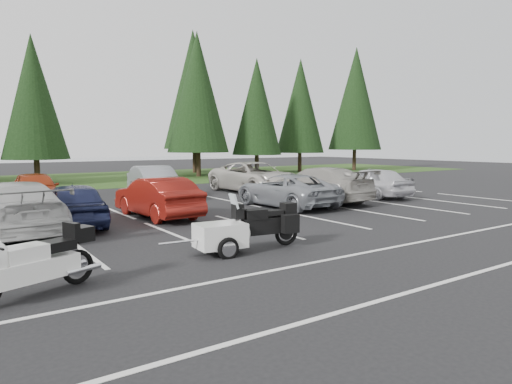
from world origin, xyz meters
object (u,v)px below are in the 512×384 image
object	(u,v)px
car_near_7	(318,184)
car_far_2	(35,189)
car_near_8	(372,182)
car_far_3	(155,182)
car_near_3	(12,208)
car_near_4	(74,204)
adventure_motorcycle	(261,220)
cargo_trailer	(220,239)
touring_motorcycle	(33,256)
car_near_6	(286,190)
car_near_5	(157,197)
car_far_4	(255,177)

from	to	relation	value
car_near_7	car_far_2	world-z (taller)	car_near_7
car_near_8	car_far_2	xyz separation A→B (m)	(-14.47, 5.63, -0.01)
car_far_2	car_far_3	bearing A→B (deg)	0.46
car_near_3	car_near_4	world-z (taller)	car_near_3
car_far_3	adventure_motorcycle	world-z (taller)	car_far_3
car_far_2	car_near_3	bearing A→B (deg)	-101.72
car_near_4	cargo_trailer	world-z (taller)	car_near_4
car_near_7	touring_motorcycle	distance (m)	14.60
car_near_3	car_near_8	distance (m)	16.04
car_far_3	touring_motorcycle	distance (m)	14.39
car_near_3	car_near_7	size ratio (longest dim) A/B	0.99
car_near_4	car_far_2	world-z (taller)	car_far_2
car_near_8	car_near_3	bearing A→B (deg)	6.06
car_far_2	touring_motorcycle	bearing A→B (deg)	-96.64
car_near_6	touring_motorcycle	bearing A→B (deg)	30.32
car_near_3	car_near_5	xyz separation A→B (m)	(4.72, 0.69, -0.06)
car_near_8	car_far_3	distance (m)	10.70
cargo_trailer	touring_motorcycle	bearing A→B (deg)	-164.54
car_far_3	car_near_7	bearing A→B (deg)	-39.18
touring_motorcycle	car_far_2	bearing A→B (deg)	60.80
car_near_3	cargo_trailer	size ratio (longest dim) A/B	3.23
touring_motorcycle	cargo_trailer	xyz separation A→B (m)	(4.16, 0.78, -0.33)
car_near_7	car_far_4	world-z (taller)	car_far_4
car_near_8	adventure_motorcycle	xyz separation A→B (m)	(-11.04, -6.17, -0.02)
car_near_5	car_near_7	distance (m)	7.75
car_near_4	adventure_motorcycle	bearing A→B (deg)	123.55
car_near_7	car_far_3	distance (m)	7.86
car_near_4	cargo_trailer	distance (m)	6.24
car_near_8	adventure_motorcycle	size ratio (longest dim) A/B	1.83
car_near_3	touring_motorcycle	xyz separation A→B (m)	(-0.37, -6.25, -0.06)
car_near_8	touring_motorcycle	bearing A→B (deg)	26.52
car_near_5	car_near_7	size ratio (longest dim) A/B	0.80
car_near_8	cargo_trailer	bearing A→B (deg)	30.31
car_near_8	cargo_trailer	xyz separation A→B (m)	(-12.23, -6.18, -0.36)
car_near_4	touring_motorcycle	bearing A→B (deg)	77.17
car_near_4	car_far_4	xyz separation A→B (m)	(10.56, 5.30, 0.11)
cargo_trailer	car_near_5	bearing A→B (deg)	86.30
car_near_8	car_near_6	bearing A→B (deg)	8.13
touring_motorcycle	car_near_6	bearing A→B (deg)	10.94
car_far_3	car_near_8	bearing A→B (deg)	-25.72
touring_motorcycle	cargo_trailer	distance (m)	4.25
car_near_6	cargo_trailer	world-z (taller)	car_near_6
car_near_7	adventure_motorcycle	xyz separation A→B (m)	(-7.48, -6.16, -0.07)
car_near_3	car_far_4	size ratio (longest dim) A/B	0.90
car_near_6	car_near_8	bearing A→B (deg)	-176.51
cargo_trailer	car_near_7	bearing A→B (deg)	40.28
car_near_3	car_near_6	bearing A→B (deg)	176.36
cargo_trailer	car_near_4	bearing A→B (deg)	113.58
car_near_3	touring_motorcycle	bearing A→B (deg)	81.59
car_far_4	cargo_trailer	xyz separation A→B (m)	(-8.56, -11.19, -0.44)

